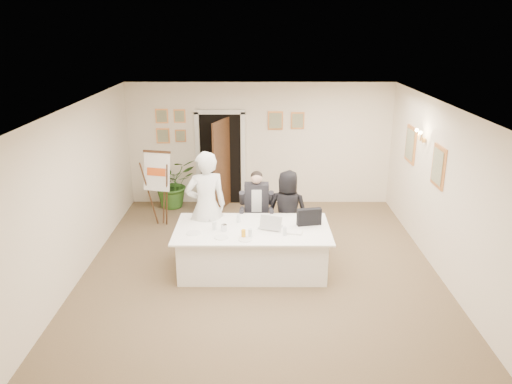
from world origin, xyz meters
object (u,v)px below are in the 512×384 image
at_px(paper_stack, 294,232).
at_px(steel_jug, 224,228).
at_px(potted_palm, 172,183).
at_px(laptop, 270,220).
at_px(standing_woman, 288,211).
at_px(standing_man, 206,207).
at_px(oj_glass, 243,234).
at_px(seated_man, 257,208).
at_px(laptop_bag, 309,217).
at_px(flip_chart, 160,192).
at_px(conference_table, 252,249).

bearing_deg(paper_stack, steel_jug, 176.04).
xyz_separation_m(potted_palm, steel_jug, (1.40, -3.26, 0.27)).
relative_size(paper_stack, steel_jug, 2.58).
distance_m(laptop, paper_stack, 0.45).
bearing_deg(standing_woman, standing_man, 28.44).
distance_m(potted_palm, oj_glass, 3.94).
xyz_separation_m(potted_palm, laptop, (2.17, -3.12, 0.35)).
relative_size(seated_man, laptop, 3.82).
height_order(seated_man, oj_glass, seated_man).
height_order(laptop_bag, oj_glass, laptop_bag).
xyz_separation_m(flip_chart, standing_man, (1.11, -1.55, 0.26)).
distance_m(conference_table, laptop_bag, 1.10).
distance_m(conference_table, steel_jug, 0.65).
height_order(conference_table, standing_man, standing_man).
xyz_separation_m(seated_man, laptop, (0.23, -1.08, 0.19)).
distance_m(seated_man, laptop, 1.12).
xyz_separation_m(flip_chart, laptop, (2.23, -1.98, 0.18)).
xyz_separation_m(standing_man, potted_palm, (-1.05, 2.70, -0.43)).
bearing_deg(laptop, conference_table, -157.56).
relative_size(standing_man, laptop_bag, 4.81).
bearing_deg(laptop_bag, oj_glass, -165.51).
height_order(standing_man, paper_stack, standing_man).
bearing_deg(conference_table, standing_man, 151.21).
bearing_deg(seated_man, oj_glass, -89.04).
xyz_separation_m(flip_chart, oj_glass, (1.78, -2.39, 0.11)).
bearing_deg(seated_man, potted_palm, 142.26).
distance_m(standing_man, laptop_bag, 1.80).
xyz_separation_m(seated_man, laptop_bag, (0.89, -0.95, 0.19)).
xyz_separation_m(flip_chart, steel_jug, (1.46, -2.11, 0.10)).
height_order(standing_man, potted_palm, standing_man).
relative_size(paper_stack, oj_glass, 2.18).
relative_size(seated_man, laptop_bag, 3.51).
bearing_deg(conference_table, seated_man, 86.41).
bearing_deg(conference_table, flip_chart, 133.88).
bearing_deg(steel_jug, potted_palm, 113.22).
distance_m(laptop, laptop_bag, 0.67).
bearing_deg(steel_jug, laptop, 9.80).
height_order(standing_woman, paper_stack, standing_woman).
relative_size(conference_table, flip_chart, 1.64).
xyz_separation_m(potted_palm, paper_stack, (2.54, -3.34, 0.22)).
xyz_separation_m(conference_table, potted_palm, (-1.86, 3.14, 0.17)).
height_order(seated_man, paper_stack, seated_man).
bearing_deg(standing_woman, steel_jug, 54.04).
bearing_deg(paper_stack, standing_man, 156.73).
bearing_deg(potted_palm, paper_stack, -52.71).
distance_m(conference_table, potted_palm, 3.66).
relative_size(conference_table, paper_stack, 9.12).
distance_m(laptop_bag, oj_glass, 1.22).
bearing_deg(conference_table, steel_jug, -166.17).
xyz_separation_m(conference_table, standing_woman, (0.64, 0.84, 0.37)).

